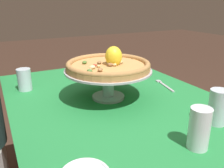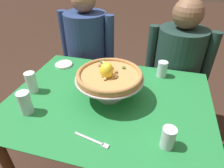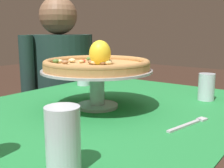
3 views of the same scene
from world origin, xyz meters
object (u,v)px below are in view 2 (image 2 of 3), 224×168
Objects in this scene: side_plate at (64,64)px; water_glass_front_left at (26,104)px; pizza at (109,75)px; dinner_fork at (93,141)px; water_glass_front_right at (168,139)px; water_glass_back_right at (162,70)px; diner_right at (176,72)px; water_glass_side_left at (32,83)px; pizza_stand at (110,83)px; diner_left at (88,57)px.

water_glass_front_left is at bearing -84.56° from side_plate.
dinner_fork is at bearing -87.02° from pizza.
water_glass_front_left is 1.22× the size of water_glass_front_right.
diner_right reaches higher than water_glass_back_right.
water_glass_side_left is at bearing -141.67° from diner_right.
pizza_stand is at bearing -122.65° from diner_right.
side_plate is 0.73× the size of dinner_fork.
water_glass_front_right is at bearing -14.26° from water_glass_side_left.
pizza is (-0.00, -0.00, 0.06)m from pizza_stand.
water_glass_front_left is at bearing 167.15° from dinner_fork.
side_plate is (-0.81, 0.58, -0.04)m from water_glass_front_right.
pizza_stand is at bearing 7.98° from water_glass_side_left.
side_plate is (-0.46, 0.30, -0.10)m from pizza_stand.
water_glass_side_left is at bearing -152.71° from water_glass_back_right.
water_glass_front_left is 0.55m from side_plate.
pizza is 0.57m from side_plate.
diner_right is (0.87, 0.35, -0.14)m from side_plate.
water_glass_front_left reaches higher than dinner_fork.
diner_left is at bearing 128.46° from water_glass_front_right.
side_plate is 0.95m from diner_right.
side_plate is (0.03, 0.36, -0.05)m from water_glass_side_left.
water_glass_front_left reaches higher than side_plate.
water_glass_back_right reaches higher than side_plate.
pizza_stand is at bearing 141.27° from water_glass_front_right.
pizza reaches higher than pizza_stand.
water_glass_back_right is 0.09× the size of diner_right.
diner_left is at bearing 121.18° from pizza.
dinner_fork is 0.15× the size of diner_left.
pizza_stand is 0.55m from side_plate.
diner_right is (0.83, -0.04, -0.02)m from diner_left.
dinner_fork is (0.02, -0.35, -0.10)m from pizza_stand.
diner_right is (0.41, 0.65, -0.24)m from pizza_stand.
pizza is 2.82× the size of water_glass_side_left.
water_glass_front_right is 0.58× the size of dinner_fork.
dinner_fork is at bearing -111.78° from diner_right.
side_plate is (-0.05, 0.55, -0.05)m from water_glass_front_left.
water_glass_front_left is (0.08, -0.18, -0.00)m from water_glass_side_left.
dinner_fork is at bearing -53.47° from side_plate.
water_glass_side_left is 0.11× the size of diner_left.
pizza reaches higher than water_glass_back_right.
water_glass_front_left is 0.11× the size of diner_left.
pizza is 2.78× the size of side_plate.
diner_left is (-0.77, 0.97, -0.16)m from water_glass_front_right.
pizza reaches higher than side_plate.
water_glass_back_right is 0.60× the size of dinner_fork.
diner_left reaches higher than pizza.
pizza_stand is 3.00× the size of water_glass_front_left.
water_glass_front_right is (0.84, -0.21, -0.01)m from water_glass_side_left.
water_glass_side_left is 1.01× the size of water_glass_front_left.
side_plate reaches higher than dinner_fork.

